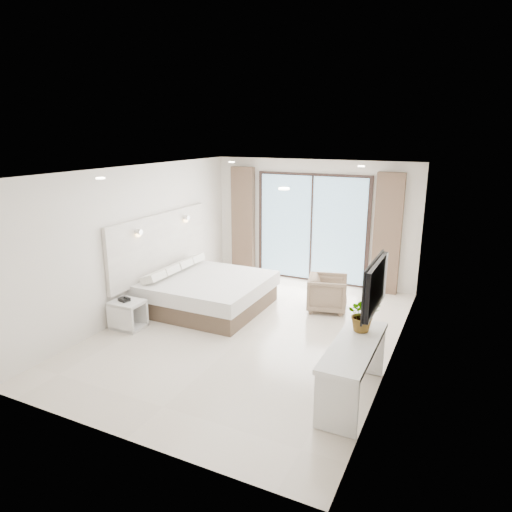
% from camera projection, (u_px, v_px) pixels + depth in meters
% --- Properties ---
extents(ground, '(6.20, 6.20, 0.00)m').
position_uv_depth(ground, '(250.00, 332.00, 7.71)').
color(ground, beige).
rests_on(ground, ground).
extents(room_shell, '(4.62, 6.22, 2.72)m').
position_uv_depth(room_shell, '(260.00, 230.00, 8.07)').
color(room_shell, silver).
rests_on(room_shell, ground).
extents(bed, '(2.14, 2.03, 0.74)m').
position_uv_depth(bed, '(207.00, 292.00, 8.69)').
color(bed, brown).
rests_on(bed, ground).
extents(nightstand, '(0.54, 0.44, 0.48)m').
position_uv_depth(nightstand, '(128.00, 315.00, 7.80)').
color(nightstand, silver).
rests_on(nightstand, ground).
extents(phone, '(0.20, 0.17, 0.06)m').
position_uv_depth(phone, '(124.00, 299.00, 7.74)').
color(phone, black).
rests_on(phone, nightstand).
extents(console_desk, '(0.52, 1.65, 0.77)m').
position_uv_depth(console_desk, '(353.00, 359.00, 5.62)').
color(console_desk, silver).
rests_on(console_desk, ground).
extents(plant, '(0.57, 0.59, 0.36)m').
position_uv_depth(plant, '(363.00, 318.00, 5.88)').
color(plant, '#33662D').
rests_on(plant, console_desk).
extents(armchair, '(0.81, 0.85, 0.73)m').
position_uv_depth(armchair, '(328.00, 292.00, 8.57)').
color(armchair, '#826C55').
rests_on(armchair, ground).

